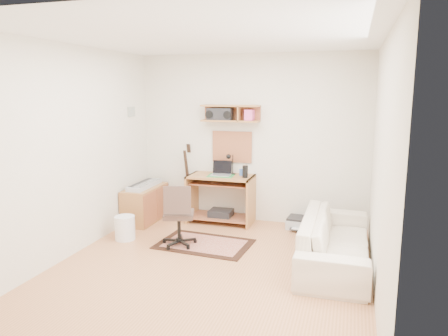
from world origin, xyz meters
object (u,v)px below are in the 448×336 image
(desk, at_px, (221,199))
(sofa, at_px, (336,232))
(printer, at_px, (302,223))
(cabinet, at_px, (145,204))
(task_chair, at_px, (179,215))

(desk, bearing_deg, sofa, -32.25)
(desk, relative_size, printer, 2.35)
(cabinet, bearing_deg, task_chair, -42.48)
(desk, relative_size, cabinet, 1.11)
(task_chair, relative_size, sofa, 0.44)
(task_chair, relative_size, cabinet, 0.96)
(desk, xyz_separation_m, task_chair, (-0.23, -1.14, 0.06))
(printer, xyz_separation_m, sofa, (0.53, -1.19, 0.30))
(cabinet, distance_m, sofa, 3.08)
(desk, bearing_deg, printer, 2.76)
(task_chair, bearing_deg, printer, 21.01)
(printer, bearing_deg, task_chair, -136.25)
(cabinet, xyz_separation_m, printer, (2.43, 0.33, -0.19))
(desk, distance_m, printer, 1.29)
(desk, distance_m, sofa, 2.11)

